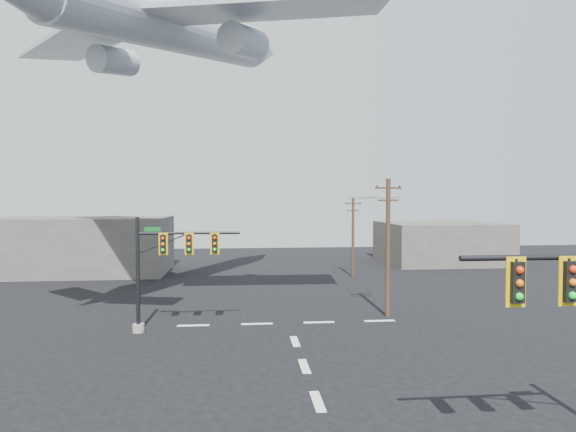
{
  "coord_description": "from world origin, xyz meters",
  "views": [
    {
      "loc": [
        -2.95,
        -18.41,
        7.95
      ],
      "look_at": [
        -0.68,
        5.0,
        7.13
      ],
      "focal_mm": 30.0,
      "sensor_mm": 36.0,
      "label": 1
    }
  ],
  "objects": [
    {
      "name": "ground",
      "position": [
        0.0,
        0.0,
        0.0
      ],
      "size": [
        120.0,
        120.0,
        0.0
      ],
      "primitive_type": "plane",
      "color": "black",
      "rests_on": "ground"
    },
    {
      "name": "lane_markings",
      "position": [
        0.0,
        5.33,
        0.01
      ],
      "size": [
        14.0,
        21.2,
        0.01
      ],
      "color": "silver",
      "rests_on": "ground"
    },
    {
      "name": "signal_mast_far",
      "position": [
        -7.59,
        10.73,
        3.89
      ],
      "size": [
        6.42,
        0.76,
        6.9
      ],
      "color": "gray",
      "rests_on": "ground"
    },
    {
      "name": "utility_pole_a",
      "position": [
        6.87,
        13.09,
        4.88
      ],
      "size": [
        1.86,
        0.4,
        9.33
      ],
      "rotation": [
        0.0,
        0.0,
        0.15
      ],
      "color": "#49321F",
      "rests_on": "ground"
    },
    {
      "name": "utility_pole_b",
      "position": [
        8.34,
        29.5,
        4.22
      ],
      "size": [
        1.6,
        0.55,
        8.06
      ],
      "rotation": [
        0.0,
        0.0,
        -0.28
      ],
      "color": "#49321F",
      "rests_on": "ground"
    },
    {
      "name": "power_lines",
      "position": [
        7.6,
        21.3,
        8.06
      ],
      "size": [
        3.05,
        16.41,
        0.03
      ],
      "color": "black"
    },
    {
      "name": "airliner",
      "position": [
        -7.51,
        16.77,
        20.13
      ],
      "size": [
        27.64,
        30.17,
        8.65
      ],
      "rotation": [
        0.0,
        -0.15,
        1.06
      ],
      "color": "silver"
    },
    {
      "name": "building_left",
      "position": [
        -20.0,
        35.0,
        3.0
      ],
      "size": [
        18.0,
        10.0,
        6.0
      ],
      "primitive_type": "cube",
      "color": "#625D56",
      "rests_on": "ground"
    },
    {
      "name": "building_right",
      "position": [
        22.0,
        40.0,
        2.5
      ],
      "size": [
        14.0,
        12.0,
        5.0
      ],
      "primitive_type": "cube",
      "color": "#625D56",
      "rests_on": "ground"
    }
  ]
}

